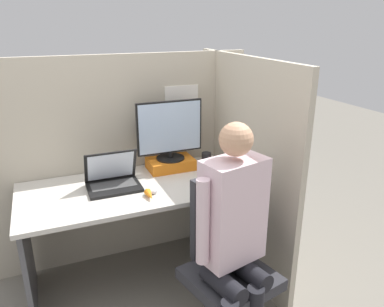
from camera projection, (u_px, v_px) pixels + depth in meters
name	position (u px, v px, depth m)	size (l,w,h in m)	color
cubicle_panel_back	(123.00, 160.00, 2.87)	(2.03, 0.05, 1.60)	#B7AD99
cubicle_panel_right	(242.00, 167.00, 2.76)	(0.04, 1.37, 1.60)	#B7AD99
desk	(136.00, 210.00, 2.61)	(1.53, 0.73, 0.75)	beige
paper_box	(171.00, 164.00, 2.84)	(0.34, 0.22, 0.08)	orange
monitor	(170.00, 130.00, 2.75)	(0.50, 0.21, 0.44)	black
laptop	(113.00, 181.00, 2.52)	(0.35, 0.26, 0.25)	black
mouse	(152.00, 191.00, 2.43)	(0.07, 0.05, 0.04)	silver
stapler	(220.00, 163.00, 2.89)	(0.04, 0.13, 0.05)	#A31919
carrot_toy	(150.00, 195.00, 2.37)	(0.05, 0.13, 0.05)	orange
office_chair	(226.00, 256.00, 2.23)	(0.55, 0.60, 0.96)	#2D2D33
person	(235.00, 228.00, 2.00)	(0.47, 0.44, 1.34)	black
coffee_mug	(206.00, 158.00, 2.95)	(0.07, 0.07, 0.09)	#232328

